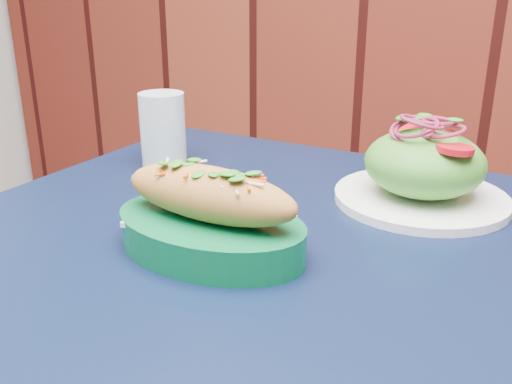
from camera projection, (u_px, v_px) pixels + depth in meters
The scene contains 4 objects.
cafe_table at pixel (256, 305), 0.70m from camera, with size 0.82×0.82×0.75m.
banh_mi_basket at pixel (210, 216), 0.63m from camera, with size 0.23×0.15×0.11m.
salad_plate at pixel (424, 169), 0.77m from camera, with size 0.24×0.24×0.12m.
water_glass at pixel (163, 129), 0.92m from camera, with size 0.07×0.07×0.12m, color silver.
Camera 1 is at (-0.14, 1.22, 1.04)m, focal length 40.00 mm.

